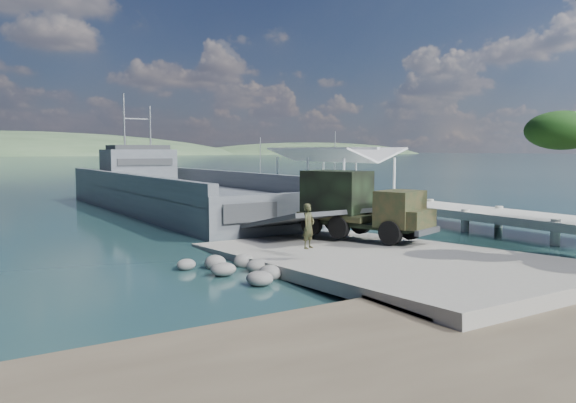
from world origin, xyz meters
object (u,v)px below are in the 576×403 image
Objects in this scene: pier at (341,190)px; sailboat_far at (261,190)px; landing_craft at (181,200)px; soldier at (309,235)px; sailboat_near at (336,194)px; military_truck at (357,204)px.

sailboat_far is (2.96, 19.41, -1.24)m from pier.
landing_craft is 20.37m from sailboat_far.
landing_craft is 20.17× the size of soldier.
soldier is 0.26× the size of sailboat_near.
military_truck is at bearing -97.19° from sailboat_far.
soldier is at bearing -138.96° from sailboat_near.
pier reaches higher than military_truck.
pier reaches higher than soldier.
sailboat_near is at bearing 10.29° from landing_craft.
soldier is at bearing -130.38° from pier.
soldier is at bearing -165.07° from military_truck.
military_truck is 30.31m from sailboat_near.
sailboat_far is at bearing 99.13° from sailboat_near.
pier is 5.74× the size of military_truck.
pier is at bearing -84.45° from sailboat_far.
landing_craft is 21.30m from military_truck.
sailboat_far reaches higher than military_truck.
soldier is 42.73m from sailboat_far.
pier is 24.74m from soldier.
landing_craft is 19.04m from sailboat_near.
sailboat_far is at bearing 50.82° from military_truck.
sailboat_far is (13.66, 34.84, -1.84)m from military_truck.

